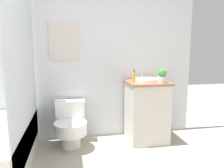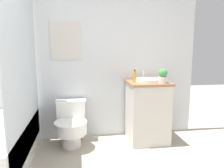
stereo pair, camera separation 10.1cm
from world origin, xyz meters
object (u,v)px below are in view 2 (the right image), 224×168
sink (148,80)px  potted_plant (163,76)px  soap_bottle (135,76)px  toilet (71,124)px

sink → potted_plant: potted_plant is taller
soap_bottle → potted_plant: bearing=-27.6°
sink → toilet: bearing=-178.9°
toilet → potted_plant: (1.20, -0.15, 0.65)m
sink → potted_plant: bearing=-49.9°
potted_plant → toilet: bearing=172.7°
toilet → potted_plant: size_ratio=3.12×
toilet → sink: sink is taller
soap_bottle → potted_plant: 0.37m
toilet → potted_plant: 1.38m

